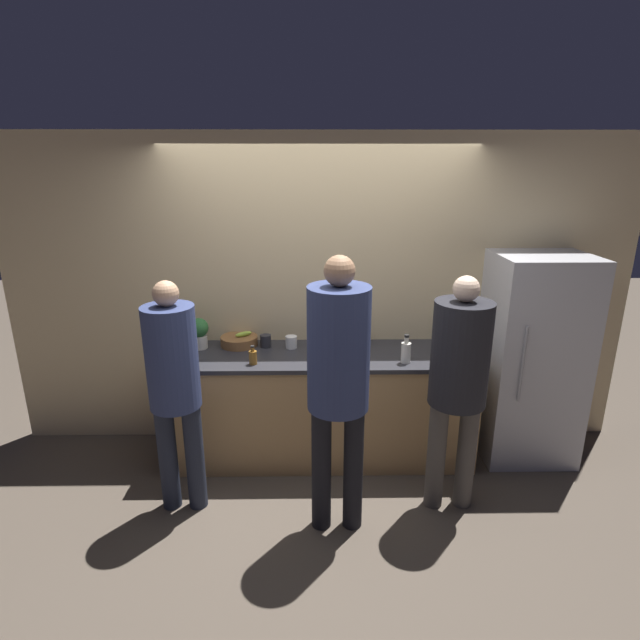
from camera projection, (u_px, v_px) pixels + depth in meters
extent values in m
plane|color=#4C4238|center=(320.00, 480.00, 3.89)|extent=(14.00, 14.00, 0.00)
cube|color=#D6BC8C|center=(319.00, 295.00, 4.19)|extent=(5.20, 0.06, 2.60)
cube|color=tan|center=(320.00, 406.00, 4.12)|extent=(2.45, 0.68, 0.87)
cube|color=#28282D|center=(320.00, 355.00, 3.99)|extent=(2.48, 0.71, 0.03)
cube|color=#B7B7BC|center=(532.00, 359.00, 4.03)|extent=(0.72, 0.63, 1.70)
cylinder|color=#99999E|center=(523.00, 365.00, 3.69)|extent=(0.02, 0.02, 0.59)
cylinder|color=#232838|center=(168.00, 457.00, 3.48)|extent=(0.13, 0.13, 0.80)
cylinder|color=#232838|center=(195.00, 457.00, 3.49)|extent=(0.13, 0.13, 0.80)
cylinder|color=navy|center=(172.00, 357.00, 3.26)|extent=(0.34, 0.34, 0.70)
sphere|color=tan|center=(166.00, 294.00, 3.13)|extent=(0.17, 0.17, 0.17)
cylinder|color=black|center=(321.00, 468.00, 3.28)|extent=(0.13, 0.13, 0.89)
cylinder|color=black|center=(353.00, 468.00, 3.28)|extent=(0.13, 0.13, 0.89)
cylinder|color=navy|center=(339.00, 349.00, 3.02)|extent=(0.39, 0.39, 0.78)
sphere|color=#936B4C|center=(340.00, 271.00, 2.88)|extent=(0.19, 0.19, 0.19)
cylinder|color=#4C4742|center=(436.00, 455.00, 3.50)|extent=(0.13, 0.13, 0.81)
cylinder|color=#4C4742|center=(466.00, 455.00, 3.50)|extent=(0.13, 0.13, 0.81)
cylinder|color=black|center=(460.00, 354.00, 3.27)|extent=(0.38, 0.38, 0.71)
sphere|color=beige|center=(466.00, 289.00, 3.13)|extent=(0.17, 0.17, 0.17)
cylinder|color=brown|center=(239.00, 341.00, 4.14)|extent=(0.31, 0.31, 0.08)
ellipsoid|color=#99BC38|center=(243.00, 334.00, 4.12)|extent=(0.15, 0.12, 0.04)
cylinder|color=silver|center=(359.00, 336.00, 4.16)|extent=(0.12, 0.12, 0.14)
cylinder|color=#99754C|center=(357.00, 325.00, 4.13)|extent=(0.01, 0.05, 0.22)
cylinder|color=#99754C|center=(360.00, 324.00, 4.13)|extent=(0.03, 0.04, 0.22)
cylinder|color=#99754C|center=(359.00, 325.00, 4.11)|extent=(0.05, 0.01, 0.22)
cylinder|color=red|center=(337.00, 351.00, 3.88)|extent=(0.06, 0.06, 0.11)
cylinder|color=red|center=(337.00, 343.00, 3.86)|extent=(0.03, 0.03, 0.03)
cylinder|color=black|center=(337.00, 340.00, 3.85)|extent=(0.03, 0.03, 0.01)
cylinder|color=silver|center=(406.00, 353.00, 3.77)|extent=(0.07, 0.07, 0.16)
cylinder|color=silver|center=(407.00, 340.00, 3.74)|extent=(0.03, 0.03, 0.05)
cylinder|color=black|center=(407.00, 336.00, 3.73)|extent=(0.04, 0.04, 0.02)
cylinder|color=brown|center=(253.00, 358.00, 3.75)|extent=(0.06, 0.06, 0.10)
cylinder|color=brown|center=(253.00, 349.00, 3.73)|extent=(0.03, 0.03, 0.03)
cylinder|color=black|center=(252.00, 346.00, 3.72)|extent=(0.03, 0.03, 0.01)
cylinder|color=#28282D|center=(266.00, 341.00, 4.10)|extent=(0.09, 0.09, 0.10)
cylinder|color=white|center=(291.00, 342.00, 4.08)|extent=(0.09, 0.09, 0.10)
cylinder|color=beige|center=(200.00, 342.00, 4.07)|extent=(0.13, 0.13, 0.11)
sphere|color=#2D6B33|center=(199.00, 328.00, 4.03)|extent=(0.16, 0.16, 0.16)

